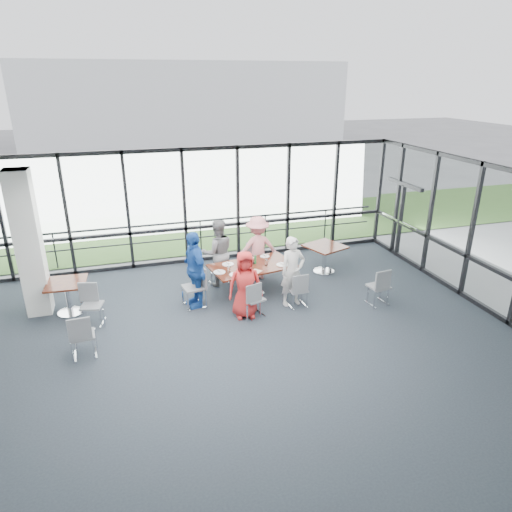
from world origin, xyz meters
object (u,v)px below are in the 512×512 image
object	(u,v)px
structural_column	(29,245)
chair_spare_la	(83,335)
diner_near_right	(293,272)
chair_main_fl	(219,267)
chair_spare_r	(379,286)
main_table	(252,270)
diner_far_left	(218,253)
chair_spare_lb	(92,306)
chair_main_fr	(252,261)
diner_near_left	(245,285)
chair_main_end	(194,287)
side_table_left	(67,287)
diner_far_right	(257,248)
chair_main_nr	(297,290)
side_table_right	(325,249)
diner_end	(194,269)

from	to	relation	value
structural_column	chair_spare_la	xyz separation A→B (m)	(1.02, -2.12, -1.16)
diner_near_right	chair_spare_la	distance (m)	4.58
chair_main_fl	chair_spare_r	world-z (taller)	chair_spare_r
main_table	diner_far_left	distance (m)	1.05
diner_near_right	chair_spare_lb	distance (m)	4.40
diner_far_left	chair_spare_lb	xyz separation A→B (m)	(-2.98, -1.18, -0.42)
diner_far_left	chair_main_fr	size ratio (longest dim) A/B	1.92
diner_near_left	diner_near_right	bearing A→B (deg)	15.99
chair_main_end	side_table_left	bearing A→B (deg)	-109.16
chair_spare_lb	diner_near_left	bearing A→B (deg)	-176.75
structural_column	chair_main_end	world-z (taller)	structural_column
diner_far_right	main_table	bearing A→B (deg)	65.00
diner_far_left	chair_main_fr	world-z (taller)	diner_far_left
side_table_left	chair_main_nr	distance (m)	5.10
diner_far_right	chair_spare_la	distance (m)	4.86
side_table_right	chair_main_end	xyz separation A→B (m)	(-3.67, -0.96, -0.17)
chair_spare_lb	side_table_left	bearing A→B (deg)	-37.68
chair_main_fr	chair_main_end	distance (m)	2.12
main_table	chair_spare_lb	distance (m)	3.67
chair_main_nr	chair_main_end	size ratio (longest dim) A/B	0.86
diner_near_right	chair_spare_r	xyz separation A→B (m)	(1.89, -0.57, -0.37)
side_table_right	diner_near_left	xyz separation A→B (m)	(-2.68, -1.74, 0.11)
side_table_right	diner_end	size ratio (longest dim) A/B	0.66
chair_main_nr	chair_spare_r	distance (m)	1.87
diner_far_left	chair_main_nr	bearing A→B (deg)	130.61
diner_far_right	chair_main_fl	bearing A→B (deg)	-0.49
structural_column	chair_spare_lb	distance (m)	1.87
diner_far_left	diner_end	distance (m)	1.21
structural_column	diner_near_right	size ratio (longest dim) A/B	1.97
chair_main_fl	chair_main_fr	world-z (taller)	chair_main_fr
chair_main_fl	chair_spare_lb	size ratio (longest dim) A/B	0.98
diner_far_right	chair_spare_la	xyz separation A→B (m)	(-4.15, -2.49, -0.40)
diner_end	chair_spare_lb	world-z (taller)	diner_end
main_table	diner_far_right	bearing A→B (deg)	56.15
diner_near_left	diner_near_right	xyz separation A→B (m)	(1.18, 0.23, 0.06)
side_table_right	diner_near_right	bearing A→B (deg)	-134.96
structural_column	side_table_right	xyz separation A→B (m)	(7.01, 0.23, -0.96)
diner_far_left	chair_main_fr	distance (m)	1.06
structural_column	diner_near_right	world-z (taller)	structural_column
main_table	structural_column	bearing A→B (deg)	164.17
chair_main_end	chair_spare_lb	xyz separation A→B (m)	(-2.19, -0.17, -0.04)
main_table	diner_near_right	bearing A→B (deg)	-56.12
diner_near_right	chair_main_end	size ratio (longest dim) A/B	1.72
side_table_right	diner_far_right	bearing A→B (deg)	175.71
chair_main_fl	chair_spare_lb	bearing A→B (deg)	-0.12
diner_near_left	diner_end	xyz separation A→B (m)	(-0.95, 0.83, 0.13)
side_table_left	diner_near_right	bearing A→B (deg)	-11.74
chair_main_nr	chair_main_end	bearing A→B (deg)	160.85
main_table	side_table_left	world-z (taller)	same
diner_far_left	chair_main_fr	xyz separation A→B (m)	(0.95, 0.21, -0.41)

